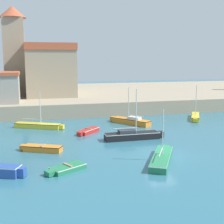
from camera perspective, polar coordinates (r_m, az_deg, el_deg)
ground_plane at (r=29.96m, az=9.04°, el=-7.76°), size 200.00×200.00×0.00m
quay_seawall at (r=67.58m, az=-4.71°, el=2.97°), size 120.00×40.00×2.23m
sailboat_black_0 at (r=35.16m, az=3.80°, el=-4.25°), size 6.87×1.43×5.73m
dinghy_green_1 at (r=25.76m, az=-8.31°, el=-10.10°), size 3.50×2.57×0.51m
sailboat_green_3 at (r=28.02m, az=9.09°, el=-8.26°), size 4.40×6.56×4.60m
sailboat_yellow_4 at (r=48.74m, az=14.99°, el=-0.80°), size 3.73×5.67×5.16m
dinghy_orange_6 at (r=31.39m, az=-12.70°, el=-6.47°), size 4.17×2.66×0.66m
sailboat_yellow_7 at (r=41.85m, az=-13.29°, el=-2.40°), size 6.38×3.94×4.84m
sailboat_orange_8 at (r=43.45m, az=3.40°, el=-1.61°), size 4.65×5.89×5.12m
dinghy_red_9 at (r=38.15m, az=-4.38°, el=-3.45°), size 3.21×3.26×0.59m
church at (r=62.05m, az=-12.30°, el=8.13°), size 13.00×16.94×15.96m
harbor_shed_mid_row at (r=51.95m, az=-19.52°, el=4.35°), size 5.53×7.20×4.75m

